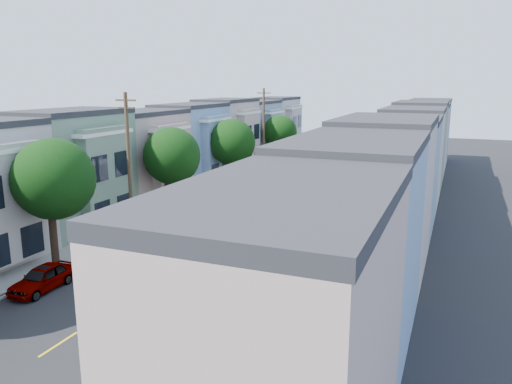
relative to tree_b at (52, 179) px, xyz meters
The scene contains 25 objects.
ground 9.77m from the tree_b, 39.30° to the left, with size 160.00×160.00×0.00m, color black.
road_slab 21.80m from the tree_b, 72.64° to the left, with size 12.00×70.00×0.02m, color black.
curb_left 20.85m from the tree_b, 89.28° to the left, with size 0.30×70.00×0.15m, color gray.
curb_right 24.23m from the tree_b, 58.50° to the left, with size 0.30×70.00×0.15m, color gray.
sidewalk_left 20.88m from the tree_b, 92.98° to the left, with size 2.60×70.00×0.15m, color gray.
sidewalk_right 24.92m from the tree_b, 55.89° to the left, with size 2.60×70.00×0.15m, color gray.
centerline 21.80m from the tree_b, 72.64° to the left, with size 0.12×70.00×0.01m, color gold.
townhouse_row_left 21.42m from the tree_b, 103.52° to the left, with size 5.00×70.00×8.50m, color gray.
townhouse_row_right 27.20m from the tree_b, 49.11° to the left, with size 5.00×70.00×8.50m, color gray.
tree_b is the anchor object (origin of this frame).
tree_c 12.66m from the tree_b, 90.00° to the left, with size 4.57×4.57×7.34m.
tree_d 24.13m from the tree_b, 90.00° to the left, with size 4.70×4.70×7.25m.
tree_e 38.60m from the tree_b, 90.00° to the left, with size 4.33×4.33×6.77m.
tree_far_r 37.11m from the tree_b, 69.14° to the left, with size 2.76×2.76×4.97m.
utility_pole_near 7.16m from the tree_b, 89.98° to the left, with size 1.60×0.26×10.00m.
utility_pole_far 33.16m from the tree_b, 90.00° to the left, with size 1.60×0.26×10.00m.
fedex_truck 18.84m from the tree_b, 64.29° to the left, with size 2.69×7.00×3.36m.
lead_sedan 27.50m from the tree_b, 72.46° to the left, with size 1.51×4.27×1.42m, color black.
parked_left_b 5.64m from the tree_b, 62.69° to the right, with size 1.56×4.08×1.32m, color black.
parked_left_c 9.02m from the tree_b, 79.46° to the left, with size 1.38×3.91×1.30m, color silver.
parked_left_d 17.51m from the tree_b, 85.23° to the left, with size 2.05×4.87×1.46m, color #440616.
parked_right_a 12.28m from the tree_b, ahead, with size 2.15×4.67×1.30m, color #5F6061.
parked_right_b 12.62m from the tree_b, 16.40° to the left, with size 2.03×4.40×1.22m, color white.
parked_right_c 26.86m from the tree_b, 64.95° to the left, with size 1.54×4.37×1.46m, color black.
parked_right_d 33.56m from the tree_b, 70.30° to the left, with size 1.74×4.55×1.48m, color black.
Camera 1 is at (14.87, -26.56, 10.77)m, focal length 35.00 mm.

